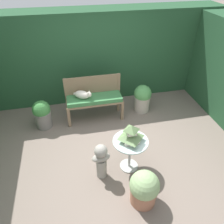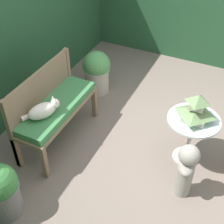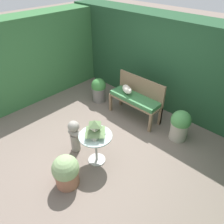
% 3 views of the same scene
% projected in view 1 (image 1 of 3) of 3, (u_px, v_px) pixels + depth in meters
% --- Properties ---
extents(ground, '(30.00, 30.00, 0.00)m').
position_uv_depth(ground, '(114.00, 150.00, 4.33)').
color(ground, '#75665B').
extents(foliage_hedge_back, '(6.40, 0.80, 2.17)m').
position_uv_depth(foliage_hedge_back, '(94.00, 55.00, 5.51)').
color(foliage_hedge_back, '#234C2D').
rests_on(foliage_hedge_back, ground).
extents(garden_bench, '(1.27, 0.44, 0.58)m').
position_uv_depth(garden_bench, '(94.00, 100.00, 4.90)').
color(garden_bench, '#7F664C').
rests_on(garden_bench, ground).
extents(bench_backrest, '(1.27, 0.06, 0.99)m').
position_uv_depth(bench_backrest, '(93.00, 87.00, 4.93)').
color(bench_backrest, '#7F664C').
rests_on(bench_backrest, ground).
extents(cat, '(0.39, 0.36, 0.21)m').
position_uv_depth(cat, '(83.00, 95.00, 4.75)').
color(cat, silver).
rests_on(cat, garden_bench).
extents(patio_table, '(0.60, 0.60, 0.63)m').
position_uv_depth(patio_table, '(130.00, 147.00, 3.71)').
color(patio_table, '#B7B7B2').
rests_on(patio_table, ground).
extents(pagoda_birdhouse, '(0.34, 0.34, 0.33)m').
position_uv_depth(pagoda_birdhouse, '(131.00, 134.00, 3.54)').
color(pagoda_birdhouse, beige).
rests_on(pagoda_birdhouse, patio_table).
extents(garden_bust, '(0.33, 0.22, 0.71)m').
position_uv_depth(garden_bust, '(101.00, 160.00, 3.60)').
color(garden_bust, gray).
rests_on(garden_bust, ground).
extents(potted_plant_hedge_corner, '(0.45, 0.45, 0.61)m').
position_uv_depth(potted_plant_hedge_corner, '(144.00, 188.00, 3.27)').
color(potted_plant_hedge_corner, '#9E664C').
rests_on(potted_plant_hedge_corner, ground).
extents(potted_plant_patio_mid, '(0.42, 0.42, 0.69)m').
position_uv_depth(potted_plant_patio_mid, '(142.00, 98.00, 5.22)').
color(potted_plant_patio_mid, '#ADA393').
rests_on(potted_plant_patio_mid, ground).
extents(potted_plant_table_near, '(0.39, 0.39, 0.65)m').
position_uv_depth(potted_plant_table_near, '(42.00, 114.00, 4.73)').
color(potted_plant_table_near, slate).
rests_on(potted_plant_table_near, ground).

